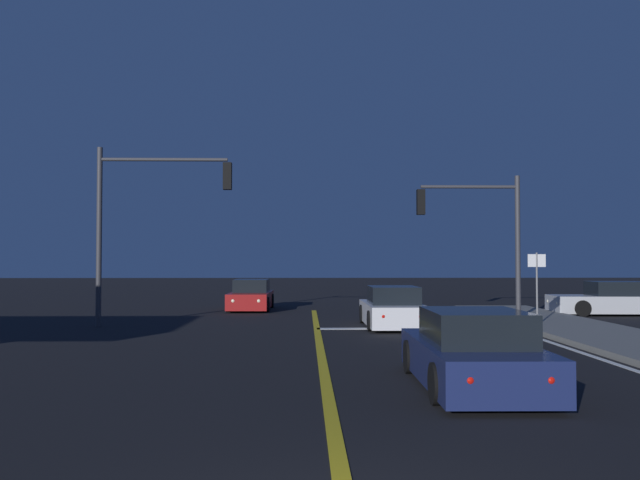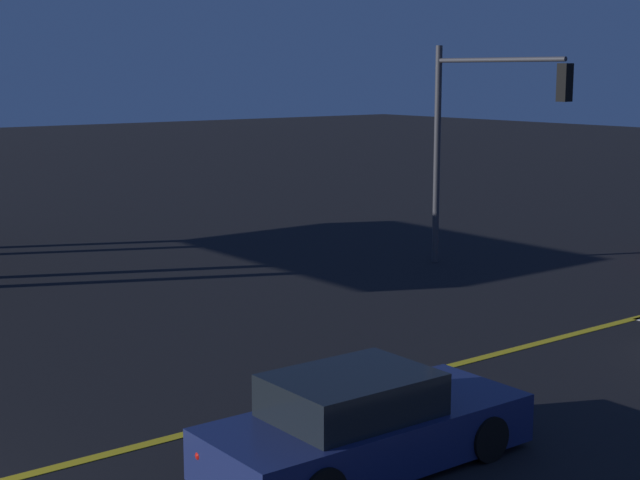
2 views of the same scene
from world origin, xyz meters
name	(u,v)px [view 2 (image 2 of 2)]	position (x,y,z in m)	size (l,w,h in m)	color
lane_line_center	(374,386)	(0.00, 9.09, 0.01)	(0.20, 30.92, 0.01)	gold
car_side_waiting_navy	(364,426)	(2.50, 6.74, 0.58)	(1.95, 4.65, 1.34)	navy
traffic_signal_far_left	(481,121)	(-5.62, 17.59, 3.99)	(4.46, 0.28, 5.94)	#38383D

